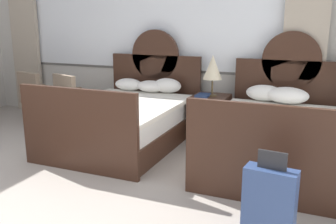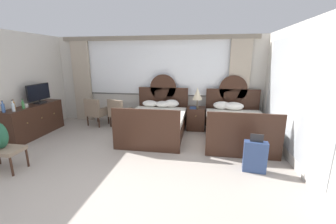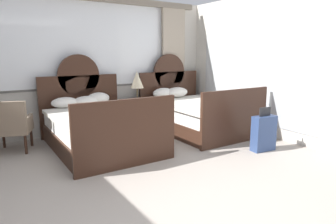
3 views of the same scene
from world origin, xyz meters
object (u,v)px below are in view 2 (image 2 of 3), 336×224
(bottle_liquor_amber, at_px, (14,106))
(bed_near_mirror, at_px, (236,126))
(table_lamp_on_nightstand, at_px, (197,94))
(armchair_by_window_left, at_px, (119,112))
(luggage_bench, at_px, (3,151))
(suitcase_on_floor, at_px, (255,156))
(bottle_soda_green, at_px, (23,105))
(book_on_nightstand, at_px, (193,108))
(bottle_water_clear, at_px, (13,107))
(bed_near_window, at_px, (156,122))
(dresser_minibar, at_px, (34,120))
(tv_flatscreen, at_px, (39,94))
(nightstand_between_beds, at_px, (196,118))
(armchair_by_window_centre, at_px, (96,111))
(bottle_spirit_blue, at_px, (3,108))
(cup_on_dresser, at_px, (26,106))

(bottle_liquor_amber, bearing_deg, bed_near_mirror, 12.37)
(table_lamp_on_nightstand, height_order, bottle_liquor_amber, table_lamp_on_nightstand)
(armchair_by_window_left, distance_m, luggage_bench, 3.07)
(armchair_by_window_left, bearing_deg, suitcase_on_floor, -31.81)
(bottle_soda_green, xyz_separation_m, armchair_by_window_left, (1.86, 1.47, -0.47))
(book_on_nightstand, height_order, bottle_water_clear, bottle_water_clear)
(bottle_liquor_amber, bearing_deg, luggage_bench, -55.63)
(bottle_water_clear, bearing_deg, armchair_by_window_left, 43.28)
(bed_near_window, distance_m, bed_near_mirror, 2.07)
(luggage_bench, bearing_deg, armchair_by_window_left, 68.65)
(dresser_minibar, relative_size, tv_flatscreen, 2.19)
(nightstand_between_beds, xyz_separation_m, bottle_water_clear, (-4.17, -1.89, 0.61))
(bottle_liquor_amber, distance_m, armchair_by_window_centre, 2.10)
(tv_flatscreen, bearing_deg, bed_near_window, 5.57)
(book_on_nightstand, height_order, armchair_by_window_centre, armchair_by_window_centre)
(armchair_by_window_centre, xyz_separation_m, luggage_bench, (-0.37, -2.85, -0.09))
(nightstand_between_beds, bearing_deg, bottle_spirit_blue, -155.06)
(dresser_minibar, height_order, bottle_liquor_amber, bottle_liquor_amber)
(bottle_liquor_amber, bearing_deg, bottle_water_clear, -50.70)
(nightstand_between_beds, bearing_deg, cup_on_dresser, -160.95)
(bottle_spirit_blue, height_order, bottle_water_clear, bottle_spirit_blue)
(suitcase_on_floor, bearing_deg, bottle_spirit_blue, 177.03)
(book_on_nightstand, bearing_deg, suitcase_on_floor, -60.35)
(bottle_soda_green, bearing_deg, armchair_by_window_centre, 52.80)
(bottle_spirit_blue, relative_size, armchair_by_window_left, 0.32)
(bed_near_window, relative_size, suitcase_on_floor, 2.99)
(bed_near_mirror, xyz_separation_m, suitcase_on_floor, (0.13, -1.64, -0.06))
(book_on_nightstand, height_order, bottle_soda_green, bottle_soda_green)
(bed_near_mirror, distance_m, nightstand_between_beds, 1.22)
(cup_on_dresser, bearing_deg, bottle_spirit_blue, -99.80)
(armchair_by_window_centre, xyz_separation_m, suitcase_on_floor, (4.21, -2.15, -0.17))
(bottle_spirit_blue, xyz_separation_m, luggage_bench, (0.89, -0.99, -0.56))
(bed_near_mirror, distance_m, dresser_minibar, 5.33)
(bed_near_window, height_order, bottle_soda_green, bed_near_window)
(bed_near_window, xyz_separation_m, suitcase_on_floor, (2.20, -1.64, -0.06))
(bed_near_mirror, distance_m, bottle_soda_green, 5.32)
(cup_on_dresser, bearing_deg, tv_flatscreen, 92.00)
(bottle_soda_green, height_order, luggage_bench, bottle_soda_green)
(bed_near_window, height_order, armchair_by_window_left, bed_near_window)
(bottle_spirit_blue, relative_size, luggage_bench, 0.39)
(table_lamp_on_nightstand, distance_m, book_on_nightstand, 0.41)
(tv_flatscreen, height_order, bottle_soda_green, tv_flatscreen)
(bed_near_window, relative_size, cup_on_dresser, 19.91)
(nightstand_between_beds, relative_size, luggage_bench, 0.93)
(bottle_soda_green, height_order, armchair_by_window_centre, bottle_soda_green)
(bed_near_window, height_order, bottle_liquor_amber, bed_near_window)
(armchair_by_window_centre, distance_m, luggage_bench, 2.88)
(bottle_soda_green, relative_size, armchair_by_window_left, 0.29)
(armchair_by_window_centre, bearing_deg, dresser_minibar, -138.10)
(bed_near_mirror, height_order, bottle_liquor_amber, bed_near_mirror)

